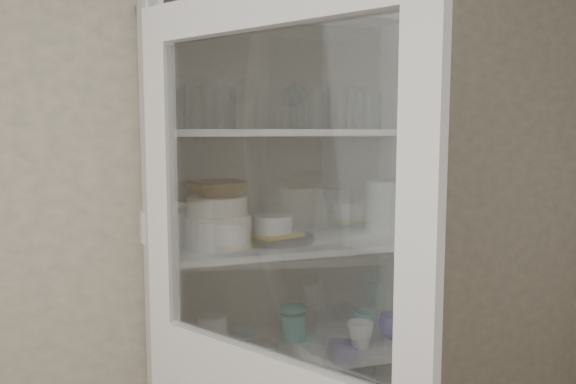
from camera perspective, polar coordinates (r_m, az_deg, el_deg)
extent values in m
cube|color=#9C9786|center=(2.21, -6.82, -3.07)|extent=(3.60, 0.02, 2.60)
cube|color=silver|center=(2.01, -13.47, -11.48)|extent=(0.03, 0.45, 2.10)
cube|color=silver|center=(2.30, 11.63, -9.13)|extent=(0.03, 0.45, 2.10)
cube|color=slate|center=(2.30, -1.72, -9.04)|extent=(1.00, 0.03, 2.10)
cube|color=silver|center=(2.06, 0.00, 18.25)|extent=(1.00, 0.45, 0.03)
cube|color=silver|center=(2.16, 0.13, -15.66)|extent=(0.94, 0.42, 0.02)
cube|color=silver|center=(2.04, 0.14, -5.21)|extent=(0.94, 0.42, 0.02)
cube|color=silver|center=(2.00, 0.14, 6.07)|extent=(0.94, 0.42, 0.02)
cube|color=silver|center=(1.39, -2.20, 18.41)|extent=(0.51, 0.78, 0.10)
cube|color=silver|center=(1.66, -12.68, 0.69)|extent=(0.08, 0.10, 0.80)
cube|color=silver|center=(1.15, 13.31, -1.80)|extent=(0.08, 0.10, 0.80)
cube|color=silver|center=(1.37, -2.12, -0.34)|extent=(0.39, 0.62, 0.78)
cylinder|color=silver|center=(1.81, -11.28, 8.72)|extent=(0.09, 0.09, 0.15)
cylinder|color=silver|center=(1.80, -6.36, 8.38)|extent=(0.07, 0.07, 0.13)
cylinder|color=silver|center=(1.79, -6.47, 8.73)|extent=(0.09, 0.09, 0.15)
cylinder|color=silver|center=(1.93, 2.91, 8.23)|extent=(0.08, 0.08, 0.12)
cylinder|color=silver|center=(2.02, 7.92, 8.14)|extent=(0.08, 0.08, 0.13)
cylinder|color=silver|center=(1.94, 5.01, 8.57)|extent=(0.09, 0.09, 0.15)
cylinder|color=silver|center=(1.98, 8.54, 8.25)|extent=(0.07, 0.07, 0.13)
cylinder|color=silver|center=(1.93, -11.77, 8.20)|extent=(0.07, 0.07, 0.13)
cylinder|color=silver|center=(1.97, -6.92, 8.60)|extent=(0.10, 0.10, 0.16)
cylinder|color=silver|center=(1.96, -7.74, 8.45)|extent=(0.09, 0.09, 0.14)
cylinder|color=white|center=(1.93, -7.12, -3.92)|extent=(0.23, 0.23, 0.11)
cylinder|color=white|center=(2.07, -11.89, -3.33)|extent=(0.21, 0.21, 0.11)
cylinder|color=white|center=(1.92, -7.16, -1.35)|extent=(0.26, 0.26, 0.06)
imported|color=#5B3715|center=(1.91, -7.18, 0.34)|extent=(0.24, 0.24, 0.05)
cylinder|color=silver|center=(2.04, -1.56, -4.68)|extent=(0.32, 0.32, 0.02)
cube|color=gold|center=(2.04, -1.57, -4.28)|extent=(0.21, 0.21, 0.01)
cylinder|color=white|center=(2.03, -1.57, -3.25)|extent=(0.19, 0.19, 0.06)
cylinder|color=silver|center=(2.23, 9.57, -1.46)|extent=(0.13, 0.13, 0.20)
imported|color=#19149B|center=(2.26, 10.69, -13.25)|extent=(0.15, 0.15, 0.09)
imported|color=#16747E|center=(2.29, 7.88, -12.93)|extent=(0.13, 0.13, 0.09)
imported|color=white|center=(2.15, 7.37, -14.16)|extent=(0.11, 0.11, 0.09)
cylinder|color=#16747E|center=(2.20, 0.53, -13.50)|extent=(0.10, 0.10, 0.10)
ellipsoid|color=#16747E|center=(2.19, 0.53, -12.02)|extent=(0.10, 0.10, 0.02)
cylinder|color=silver|center=(2.07, -3.06, -15.72)|extent=(0.11, 0.11, 0.04)
cylinder|color=white|center=(2.13, -7.65, -13.90)|extent=(0.14, 0.14, 0.13)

